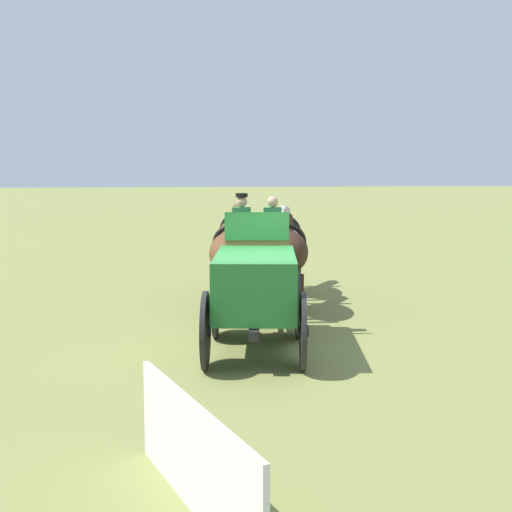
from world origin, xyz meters
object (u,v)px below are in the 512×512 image
object	(u,v)px
draft_horse_rear_off	(287,253)
draft_horse_lead_off	(285,241)
draft_horse_lead_near	(236,239)
show_wagon	(256,283)
draft_horse_rear_near	(230,254)

from	to	relation	value
draft_horse_rear_off	draft_horse_lead_off	distance (m)	2.61
draft_horse_lead_near	draft_horse_lead_off	distance (m)	1.30
draft_horse_rear_off	show_wagon	bearing A→B (deg)	161.23
draft_horse_rear_near	draft_horse_rear_off	world-z (taller)	draft_horse_rear_off
draft_horse_rear_near	draft_horse_lead_off	distance (m)	2.91
draft_horse_rear_near	draft_horse_lead_off	size ratio (longest dim) A/B	1.01
show_wagon	draft_horse_rear_near	bearing A→B (deg)	1.82
draft_horse_rear_off	draft_horse_lead_near	world-z (taller)	draft_horse_lead_near
draft_horse_rear_off	draft_horse_lead_near	xyz separation A→B (m)	(2.76, 0.90, 0.07)
draft_horse_rear_near	show_wagon	bearing A→B (deg)	-178.18
draft_horse_rear_near	draft_horse_lead_near	bearing A→B (deg)	-8.47
draft_horse_rear_near	draft_horse_lead_near	world-z (taller)	draft_horse_lead_near
show_wagon	draft_horse_rear_near	xyz separation A→B (m)	(3.64, 0.12, 0.10)
draft_horse_rear_off	draft_horse_lead_off	xyz separation A→B (m)	(2.58, -0.38, 0.02)
show_wagon	draft_horse_rear_off	size ratio (longest dim) A/B	1.83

